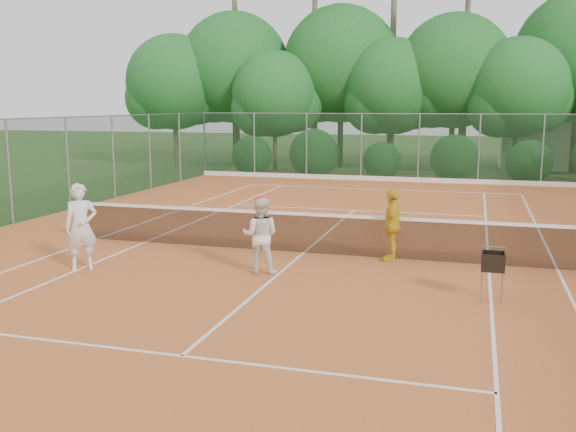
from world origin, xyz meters
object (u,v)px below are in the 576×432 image
(player_yellow, at_px, (392,225))
(ball_hopper, at_px, (493,262))
(player_center_grp, at_px, (260,235))
(player_white, at_px, (81,227))

(player_yellow, relative_size, ball_hopper, 1.86)
(player_center_grp, bearing_deg, ball_hopper, -8.19)
(player_white, bearing_deg, ball_hopper, -33.54)
(player_white, height_order, ball_hopper, player_white)
(ball_hopper, bearing_deg, player_center_grp, 179.89)
(player_center_grp, height_order, player_yellow, player_yellow)
(player_center_grp, bearing_deg, player_yellow, 36.48)
(player_white, relative_size, ball_hopper, 2.10)
(player_white, bearing_deg, player_center_grp, -22.35)
(player_white, bearing_deg, player_yellow, -11.47)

